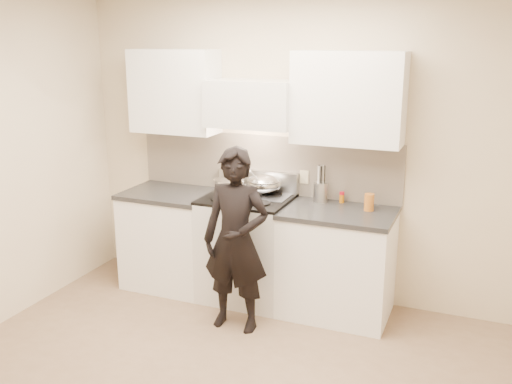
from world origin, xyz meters
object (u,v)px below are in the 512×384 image
at_px(person, 236,241).
at_px(utensil_crock, 321,191).
at_px(wok, 265,184).
at_px(stove, 247,248).
at_px(counter_right, 337,262).

bearing_deg(person, utensil_crock, 55.64).
height_order(utensil_crock, person, person).
distance_m(wok, utensil_crock, 0.50).
bearing_deg(stove, utensil_crock, 17.56).
bearing_deg(counter_right, utensil_crock, 138.30).
bearing_deg(utensil_crock, wok, -174.40).
relative_size(wok, person, 0.26).
distance_m(counter_right, wok, 0.94).
relative_size(utensil_crock, person, 0.22).
bearing_deg(wok, person, -87.65).
bearing_deg(counter_right, person, -141.59).
relative_size(stove, wok, 2.48).
distance_m(stove, counter_right, 0.83).
xyz_separation_m(stove, counter_right, (0.83, 0.00, -0.01)).
bearing_deg(counter_right, stove, -180.00).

